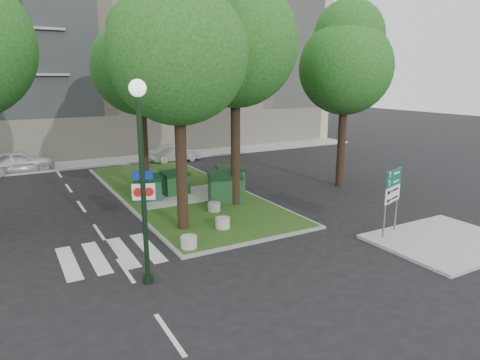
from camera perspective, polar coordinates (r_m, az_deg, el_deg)
ground at (r=15.96m, az=0.94°, el=-8.55°), size 120.00×120.00×0.00m
median_island at (r=23.02m, az=-8.08°, el=-1.58°), size 6.00×16.00×0.12m
median_kerb at (r=23.02m, az=-8.08°, el=-1.60°), size 6.30×16.30×0.10m
sidewalk_corner at (r=17.80m, az=25.65°, el=-7.37°), size 5.00×4.00×0.12m
building_sidewalk at (r=32.69m, az=-15.69°, el=2.53°), size 42.00×3.00×0.12m
zebra_crossing at (r=15.91m, az=-13.78°, el=-9.01°), size 5.00×3.00×0.01m
apartment_building at (r=39.53m, az=-19.20°, el=15.69°), size 41.00×12.00×16.00m
tree_median_near_left at (r=16.54m, az=-8.14°, el=17.96°), size 5.20×5.20×10.53m
tree_median_near_right at (r=19.89m, az=-0.49°, el=19.25°), size 5.60×5.60×11.46m
tree_median_mid at (r=22.81m, az=-13.12°, el=15.64°), size 4.80×4.80×9.99m
tree_median_far at (r=26.78m, az=-8.31°, el=18.35°), size 5.80×5.80×11.93m
tree_street_right at (r=24.36m, az=14.02°, el=15.44°), size 5.00×5.00×10.06m
dumpster_a at (r=21.46m, az=-12.27°, el=-1.05°), size 1.50×1.19×1.25m
dumpster_b at (r=22.28m, az=-8.62°, el=-0.37°), size 1.41×1.05×1.23m
dumpster_c at (r=20.66m, az=-1.99°, el=-0.97°), size 1.85×1.53×1.49m
dumpster_d at (r=22.89m, az=-1.29°, el=0.27°), size 1.63×1.32×1.33m
bollard_left at (r=15.39m, az=-6.84°, el=-8.19°), size 0.58×0.58×0.42m
bollard_right at (r=19.36m, az=-3.48°, el=-3.57°), size 0.56×0.56×0.40m
bollard_mid at (r=17.22m, az=-2.33°, el=-5.71°), size 0.59×0.59×0.42m
litter_bin at (r=23.67m, az=-3.84°, el=0.00°), size 0.41×0.41×0.72m
street_lamp at (r=12.31m, az=-13.00°, el=2.64°), size 0.47×0.47×5.96m
traffic_sign_pole at (r=16.29m, az=-12.72°, el=-1.70°), size 0.81×0.34×2.83m
directional_sign at (r=17.14m, az=19.61°, el=-1.46°), size 1.21×0.44×2.53m
car_white at (r=31.01m, az=-27.45°, el=2.19°), size 4.37×1.99×1.45m
car_silver at (r=31.61m, az=-8.65°, el=3.55°), size 3.83×1.57×1.24m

